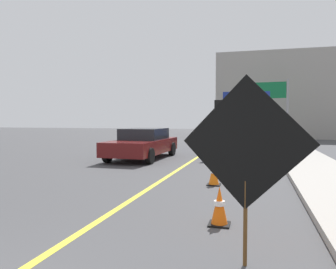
{
  "coord_description": "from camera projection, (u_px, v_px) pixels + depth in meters",
  "views": [
    {
      "loc": [
        2.67,
        -1.37,
        1.8
      ],
      "look_at": [
        1.02,
        4.77,
        1.5
      ],
      "focal_mm": 35.16,
      "sensor_mm": 36.0,
      "label": 1
    }
  ],
  "objects": [
    {
      "name": "lane_center_stripe",
      "position": [
        140.0,
        194.0,
        7.89
      ],
      "size": [
        0.14,
        36.0,
        0.01
      ],
      "primitive_type": "cube",
      "color": "yellow",
      "rests_on": "ground"
    },
    {
      "name": "roadwork_sign",
      "position": [
        246.0,
        146.0,
        3.96
      ],
      "size": [
        1.6,
        0.37,
        2.33
      ],
      "color": "#593819",
      "rests_on": "ground"
    },
    {
      "name": "arrow_board_trailer",
      "position": [
        231.0,
        148.0,
        15.19
      ],
      "size": [
        1.6,
        1.86,
        2.7
      ],
      "color": "orange",
      "rests_on": "ground"
    },
    {
      "name": "box_truck",
      "position": [
        244.0,
        120.0,
        19.82
      ],
      "size": [
        2.82,
        6.89,
        3.21
      ],
      "color": "black",
      "rests_on": "ground"
    },
    {
      "name": "pickup_car",
      "position": [
        143.0,
        143.0,
        15.06
      ],
      "size": [
        2.2,
        5.02,
        1.38
      ],
      "color": "#591414",
      "rests_on": "ground"
    },
    {
      "name": "highway_guide_sign",
      "position": [
        277.0,
        99.0,
        26.29
      ],
      "size": [
        2.79,
        0.31,
        5.0
      ],
      "color": "gray",
      "rests_on": "ground"
    },
    {
      "name": "far_building_block",
      "position": [
        288.0,
        97.0,
        33.47
      ],
      "size": [
        13.73,
        7.99,
        8.15
      ],
      "primitive_type": "cube",
      "color": "gray",
      "rests_on": "ground"
    },
    {
      "name": "traffic_cone_near_sign",
      "position": [
        219.0,
        206.0,
        5.57
      ],
      "size": [
        0.36,
        0.36,
        0.66
      ],
      "color": "black",
      "rests_on": "ground"
    },
    {
      "name": "traffic_cone_mid_lane",
      "position": [
        214.0,
        174.0,
        8.96
      ],
      "size": [
        0.36,
        0.36,
        0.65
      ],
      "color": "black",
      "rests_on": "ground"
    },
    {
      "name": "traffic_cone_far_lane",
      "position": [
        221.0,
        160.0,
        12.11
      ],
      "size": [
        0.36,
        0.36,
        0.59
      ],
      "color": "black",
      "rests_on": "ground"
    }
  ]
}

